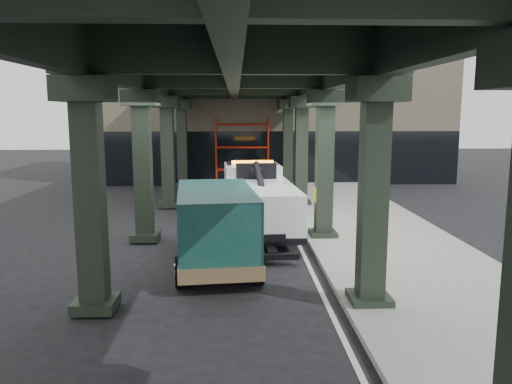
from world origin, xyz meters
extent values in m
plane|color=black|center=(0.00, 0.00, 0.00)|extent=(90.00, 90.00, 0.00)
cube|color=gray|center=(4.50, 2.00, 0.07)|extent=(5.00, 40.00, 0.15)
cube|color=silver|center=(1.70, 2.00, 0.01)|extent=(0.12, 38.00, 0.01)
cube|color=black|center=(2.60, -4.00, 2.50)|extent=(0.55, 0.55, 5.00)
cube|color=black|center=(2.60, -4.00, 4.75)|extent=(1.10, 1.10, 0.50)
cube|color=black|center=(2.60, -4.00, 0.18)|extent=(0.90, 0.90, 0.24)
cube|color=black|center=(2.60, 2.00, 2.50)|extent=(0.55, 0.55, 5.00)
cube|color=black|center=(2.60, 2.00, 4.75)|extent=(1.10, 1.10, 0.50)
cube|color=black|center=(2.60, 2.00, 0.18)|extent=(0.90, 0.90, 0.24)
cube|color=black|center=(2.60, 8.00, 2.50)|extent=(0.55, 0.55, 5.00)
cube|color=black|center=(2.60, 8.00, 4.75)|extent=(1.10, 1.10, 0.50)
cube|color=black|center=(2.60, 8.00, 0.18)|extent=(0.90, 0.90, 0.24)
cube|color=black|center=(2.60, 14.00, 2.50)|extent=(0.55, 0.55, 5.00)
cube|color=black|center=(2.60, 14.00, 4.75)|extent=(1.10, 1.10, 0.50)
cube|color=black|center=(2.60, 14.00, 0.18)|extent=(0.90, 0.90, 0.24)
cube|color=black|center=(-3.40, -4.00, 2.50)|extent=(0.55, 0.55, 5.00)
cube|color=black|center=(-3.40, -4.00, 4.75)|extent=(1.10, 1.10, 0.50)
cube|color=black|center=(-3.40, -4.00, 0.18)|extent=(0.90, 0.90, 0.24)
cube|color=black|center=(-3.40, 2.00, 2.50)|extent=(0.55, 0.55, 5.00)
cube|color=black|center=(-3.40, 2.00, 4.75)|extent=(1.10, 1.10, 0.50)
cube|color=black|center=(-3.40, 2.00, 0.18)|extent=(0.90, 0.90, 0.24)
cube|color=black|center=(-3.40, 8.00, 2.50)|extent=(0.55, 0.55, 5.00)
cube|color=black|center=(-3.40, 8.00, 4.75)|extent=(1.10, 1.10, 0.50)
cube|color=black|center=(-3.40, 8.00, 0.18)|extent=(0.90, 0.90, 0.24)
cube|color=black|center=(-3.40, 14.00, 2.50)|extent=(0.55, 0.55, 5.00)
cube|color=black|center=(-3.40, 14.00, 4.75)|extent=(1.10, 1.10, 0.50)
cube|color=black|center=(-3.40, 14.00, 0.18)|extent=(0.90, 0.90, 0.24)
cube|color=black|center=(2.60, 2.00, 5.55)|extent=(0.35, 32.00, 1.10)
cube|color=black|center=(-3.40, 2.00, 5.55)|extent=(0.35, 32.00, 1.10)
cube|color=black|center=(-0.40, 2.00, 5.55)|extent=(0.35, 32.00, 1.10)
cube|color=black|center=(-0.40, 2.00, 6.25)|extent=(7.40, 32.00, 0.30)
cube|color=#C6B793|center=(2.00, 20.00, 4.00)|extent=(22.00, 10.00, 8.00)
cylinder|color=#AE210D|center=(-1.50, 14.90, 2.00)|extent=(0.08, 0.08, 4.00)
cylinder|color=#AE210D|center=(-1.50, 14.10, 2.00)|extent=(0.08, 0.08, 4.00)
cylinder|color=#AE210D|center=(1.50, 14.90, 2.00)|extent=(0.08, 0.08, 4.00)
cylinder|color=#AE210D|center=(1.50, 14.10, 2.00)|extent=(0.08, 0.08, 4.00)
cylinder|color=#AE210D|center=(0.00, 14.90, 1.00)|extent=(3.00, 0.08, 0.08)
cylinder|color=#AE210D|center=(0.00, 14.90, 2.30)|extent=(3.00, 0.08, 0.08)
cylinder|color=#AE210D|center=(0.00, 14.90, 3.60)|extent=(3.00, 0.08, 0.08)
cube|color=black|center=(0.44, 3.13, 0.64)|extent=(1.34, 6.89, 0.23)
cube|color=white|center=(0.30, 5.45, 1.42)|extent=(2.28, 2.32, 1.64)
cube|color=white|center=(0.24, 6.41, 0.96)|extent=(2.18, 0.77, 0.82)
cube|color=black|center=(0.28, 5.68, 1.87)|extent=(2.08, 1.31, 0.78)
cube|color=white|center=(0.51, 2.08, 1.23)|extent=(2.47, 4.69, 1.28)
cube|color=orange|center=(0.31, 5.27, 2.33)|extent=(1.66, 0.36, 0.15)
cube|color=black|center=(0.39, 3.90, 2.15)|extent=(1.49, 0.64, 0.55)
cylinder|color=black|center=(0.50, 2.26, 1.92)|extent=(0.42, 3.20, 1.22)
cube|color=black|center=(0.65, -0.25, 0.32)|extent=(0.35, 1.29, 0.16)
cube|color=black|center=(0.69, -0.88, 0.27)|extent=(1.47, 0.32, 0.16)
cylinder|color=black|center=(-0.72, 5.66, 0.50)|extent=(0.38, 1.02, 1.00)
cylinder|color=silver|center=(-0.72, 5.66, 0.50)|extent=(0.39, 0.57, 0.55)
cylinder|color=black|center=(1.28, 5.79, 0.50)|extent=(0.38, 1.02, 1.00)
cylinder|color=silver|center=(1.28, 5.79, 0.50)|extent=(0.39, 0.57, 0.55)
cylinder|color=black|center=(-0.53, 2.65, 0.50)|extent=(0.38, 1.02, 1.00)
cylinder|color=silver|center=(-0.53, 2.65, 0.50)|extent=(0.39, 0.57, 0.55)
cylinder|color=black|center=(1.47, 2.78, 0.50)|extent=(0.38, 1.02, 1.00)
cylinder|color=silver|center=(1.47, 2.78, 0.50)|extent=(0.39, 0.57, 0.55)
cylinder|color=black|center=(-0.46, 1.47, 0.50)|extent=(0.38, 1.02, 1.00)
cylinder|color=silver|center=(-0.46, 1.47, 0.50)|extent=(0.39, 0.57, 0.55)
cylinder|color=black|center=(1.54, 1.59, 0.50)|extent=(0.38, 1.02, 1.00)
cylinder|color=silver|center=(1.54, 1.59, 0.50)|extent=(0.39, 0.57, 0.55)
cube|color=#12413C|center=(-1.16, 1.57, 0.91)|extent=(2.05, 1.24, 0.86)
cube|color=#12413C|center=(-0.90, -1.04, 1.29)|extent=(2.42, 4.48, 1.86)
cube|color=brown|center=(-0.94, -0.66, 0.53)|extent=(2.56, 5.53, 0.33)
cube|color=black|center=(-1.12, 1.19, 1.67)|extent=(1.89, 0.59, 0.80)
cube|color=black|center=(-0.93, -0.76, 1.77)|extent=(2.36, 3.62, 0.53)
cube|color=silver|center=(-1.21, 2.08, 0.53)|extent=(1.91, 0.30, 0.29)
cylinder|color=black|center=(-2.11, 1.43, 0.40)|extent=(0.35, 0.83, 0.80)
cylinder|color=silver|center=(-2.11, 1.43, 0.40)|extent=(0.35, 0.47, 0.44)
cylinder|color=black|center=(-0.21, 1.62, 0.40)|extent=(0.35, 0.83, 0.80)
cylinder|color=silver|center=(-0.21, 1.62, 0.40)|extent=(0.35, 0.47, 0.44)
cylinder|color=black|center=(-1.71, -2.56, 0.40)|extent=(0.35, 0.83, 0.80)
cylinder|color=silver|center=(-1.71, -2.56, 0.40)|extent=(0.35, 0.47, 0.44)
cylinder|color=black|center=(0.19, -2.37, 0.40)|extent=(0.35, 0.83, 0.80)
cylinder|color=silver|center=(0.19, -2.37, 0.40)|extent=(0.35, 0.47, 0.44)
camera|label=1|loc=(-0.32, -14.43, 4.28)|focal=35.00mm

